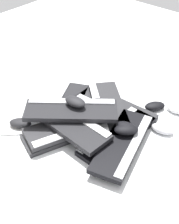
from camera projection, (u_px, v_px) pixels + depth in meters
The scene contains 18 objects.
ground_plane at pixel (101, 125), 1.56m from camera, with size 3.20×3.20×0.00m, color white.
keyboard_0 at pixel (68, 130), 1.51m from camera, with size 0.46×0.29×0.03m.
keyboard_1 at pixel (118, 136), 1.48m from camera, with size 0.44×0.15×0.03m.
keyboard_2 at pixel (115, 108), 1.65m from camera, with size 0.17×0.45×0.03m.
keyboard_3 at pixel (64, 107), 1.65m from camera, with size 0.46×0.33×0.03m.
keyboard_4 at pixel (123, 143), 1.40m from camera, with size 0.46×0.27×0.03m.
keyboard_5 at pixel (71, 126), 1.49m from camera, with size 0.46×0.30×0.03m.
keyboard_6 at pixel (68, 122), 1.46m from camera, with size 0.17×0.45×0.03m.
keyboard_7 at pixel (71, 110), 1.49m from camera, with size 0.40×0.43×0.03m.
keyboard_8 at pixel (108, 108), 1.60m from camera, with size 0.40×0.43×0.03m.
mouse_0 at pixel (155, 106), 1.65m from camera, with size 0.11×0.07×0.04m, color black.
mouse_1 at pixel (163, 129), 1.51m from camera, with size 0.11×0.07×0.04m, color #B7B7BC.
mouse_2 at pixel (127, 128), 1.42m from camera, with size 0.11×0.07×0.04m, color black.
mouse_3 at pixel (126, 130), 1.41m from camera, with size 0.11×0.07×0.04m, color black.
mouse_4 at pixel (101, 103), 1.57m from camera, with size 0.11×0.07×0.04m, color black.
mouse_5 at pixel (75, 102), 1.48m from camera, with size 0.11×0.07×0.04m, color black.
mouse_6 at pixel (177, 109), 1.63m from camera, with size 0.11×0.07×0.04m, color silver.
mouse_7 at pixel (20, 123), 1.54m from camera, with size 0.11×0.07×0.04m, color black.
Camera 1 is at (0.92, 0.74, 1.02)m, focal length 50.00 mm.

